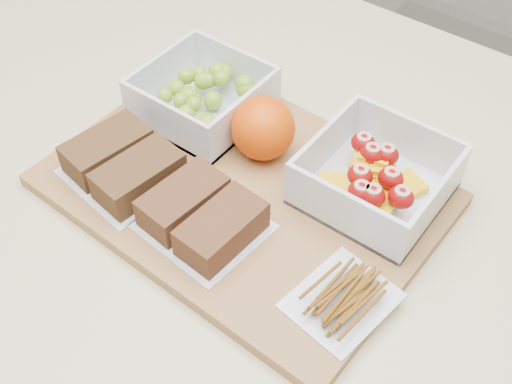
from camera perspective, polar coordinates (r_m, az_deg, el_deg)
counter at (r=1.10m, az=-0.83°, el=-16.57°), size 1.20×0.90×0.90m
cutting_board at (r=0.73m, az=-1.14°, el=0.21°), size 0.43×0.31×0.02m
grape_container at (r=0.80m, az=-4.53°, el=8.47°), size 0.14×0.14×0.06m
fruit_container at (r=0.71m, az=10.56°, el=1.15°), size 0.14×0.14×0.06m
orange at (r=0.73m, az=0.63°, el=5.67°), size 0.07×0.07×0.07m
sandwich_bag_left at (r=0.73m, az=-11.74°, el=2.47°), size 0.14×0.13×0.04m
sandwich_bag_center at (r=0.67m, az=-4.78°, el=-2.12°), size 0.13×0.12×0.04m
pretzel_bag at (r=0.62m, az=7.70°, el=-9.03°), size 0.10×0.11×0.02m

